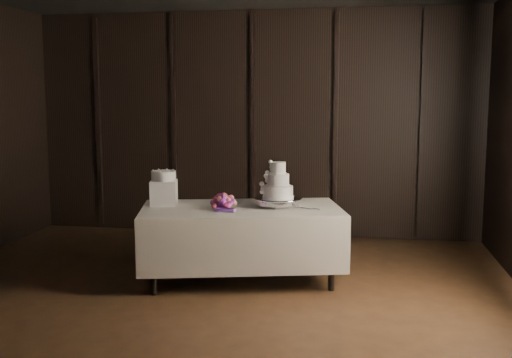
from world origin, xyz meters
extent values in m
cube|color=black|center=(0.00, 0.00, -0.02)|extent=(6.04, 7.04, 0.04)
cube|color=black|center=(0.00, 3.52, 1.50)|extent=(6.04, 0.04, 3.04)
cube|color=beige|center=(0.26, 1.36, 0.76)|extent=(2.17, 1.48, 0.01)
cube|color=white|center=(0.26, 1.36, 0.35)|extent=(1.99, 1.33, 0.71)
cylinder|color=silver|center=(0.62, 1.47, 0.81)|extent=(0.56, 0.56, 0.09)
cylinder|color=white|center=(0.62, 1.47, 0.91)|extent=(0.30, 0.30, 0.12)
cylinder|color=white|center=(0.62, 1.47, 1.03)|extent=(0.22, 0.22, 0.12)
cylinder|color=white|center=(0.62, 1.47, 1.15)|extent=(0.15, 0.15, 0.12)
cube|color=white|center=(-0.55, 1.37, 0.89)|extent=(0.31, 0.31, 0.25)
cylinder|color=white|center=(-0.55, 1.37, 1.06)|extent=(0.31, 0.31, 0.10)
cube|color=silver|center=(0.85, 1.41, 0.77)|extent=(0.34, 0.20, 0.01)
camera|label=1|loc=(1.42, -4.43, 1.85)|focal=42.00mm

